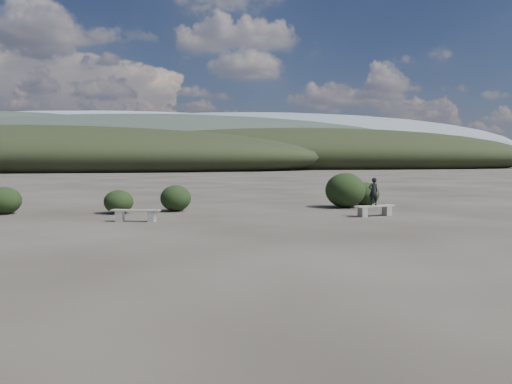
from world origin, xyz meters
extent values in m
plane|color=#2A2621|center=(0.00, 0.00, 0.00)|extent=(1200.00, 1200.00, 0.00)
cube|color=gray|center=(-4.48, 5.67, 0.19)|extent=(0.30, 0.37, 0.37)
cube|color=gray|center=(-3.40, 5.39, 0.19)|extent=(0.30, 0.37, 0.37)
cube|color=gray|center=(-3.94, 5.53, 0.39)|extent=(1.70, 0.75, 0.05)
cube|color=gray|center=(4.24, 5.44, 0.18)|extent=(0.29, 0.36, 0.37)
cube|color=gray|center=(5.31, 5.68, 0.18)|extent=(0.29, 0.36, 0.37)
cube|color=gray|center=(4.77, 5.56, 0.39)|extent=(1.69, 0.69, 0.05)
imported|color=black|center=(4.70, 5.54, 0.93)|extent=(0.40, 0.29, 1.04)
ellipsoid|color=black|center=(-4.73, 8.31, 0.47)|extent=(1.14, 1.14, 0.94)
ellipsoid|color=black|center=(-2.49, 8.85, 0.54)|extent=(1.26, 1.26, 1.08)
ellipsoid|color=black|center=(4.93, 9.05, 0.77)|extent=(1.76, 1.76, 1.54)
ellipsoid|color=black|center=(6.14, 9.69, 0.54)|extent=(1.30, 1.30, 1.08)
ellipsoid|color=black|center=(-9.08, 8.97, 0.53)|extent=(1.26, 1.26, 1.07)
ellipsoid|color=black|center=(-25.00, 90.00, 2.70)|extent=(110.00, 40.00, 12.00)
ellipsoid|color=black|center=(35.00, 110.00, 3.15)|extent=(120.00, 44.00, 14.00)
ellipsoid|color=#2C352C|center=(0.00, 160.00, 5.40)|extent=(190.00, 64.00, 24.00)
ellipsoid|color=slate|center=(70.00, 300.00, 9.90)|extent=(340.00, 110.00, 44.00)
ellipsoid|color=gray|center=(-30.00, 400.00, 12.60)|extent=(460.00, 140.00, 56.00)
camera|label=1|loc=(-3.05, -11.85, 2.10)|focal=35.00mm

